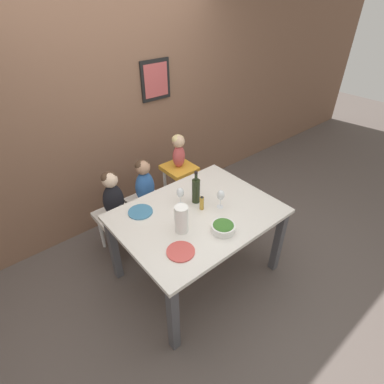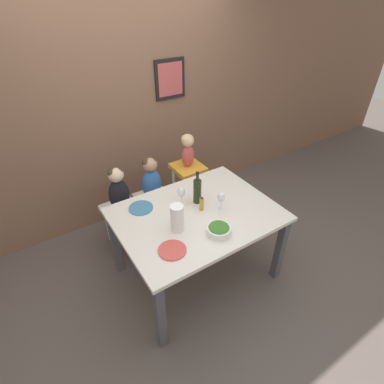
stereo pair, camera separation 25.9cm
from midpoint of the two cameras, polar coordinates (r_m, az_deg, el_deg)
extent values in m
plane|color=#564C47|center=(3.19, -1.46, -14.88)|extent=(14.00, 14.00, 0.00)
cube|color=brown|center=(3.39, -16.57, 14.94)|extent=(10.00, 0.06, 2.70)
cube|color=black|center=(3.51, -9.21, 20.26)|extent=(0.36, 0.02, 0.43)
cube|color=#B74C4C|center=(3.50, -9.08, 20.23)|extent=(0.30, 0.00, 0.35)
cube|color=silver|center=(2.65, -1.70, -4.34)|extent=(1.40, 1.05, 0.03)
cube|color=#4C4C51|center=(2.45, -6.87, -23.04)|extent=(0.07, 0.07, 0.74)
cube|color=#4C4C51|center=(3.04, 13.76, -9.24)|extent=(0.07, 0.07, 0.74)
cube|color=#4C4C51|center=(3.01, -17.10, -10.48)|extent=(0.07, 0.07, 0.74)
cube|color=#4C4C51|center=(3.50, 1.85, -1.23)|extent=(0.07, 0.07, 0.74)
cylinder|color=silver|center=(3.25, -16.88, -10.11)|extent=(0.04, 0.04, 0.42)
cylinder|color=silver|center=(3.33, -12.42, -8.03)|extent=(0.04, 0.04, 0.42)
cylinder|color=silver|center=(3.46, -18.96, -7.37)|extent=(0.04, 0.04, 0.42)
cylinder|color=silver|center=(3.53, -14.74, -5.48)|extent=(0.04, 0.04, 0.42)
cube|color=silver|center=(3.24, -16.42, -4.62)|extent=(0.39, 0.41, 0.05)
cylinder|color=silver|center=(3.35, -11.24, -7.47)|extent=(0.04, 0.04, 0.42)
cylinder|color=silver|center=(3.45, -7.11, -5.47)|extent=(0.04, 0.04, 0.42)
cylinder|color=silver|center=(3.55, -13.61, -4.97)|extent=(0.04, 0.04, 0.42)
cylinder|color=silver|center=(3.65, -9.65, -3.17)|extent=(0.04, 0.04, 0.42)
cube|color=silver|center=(3.35, -10.83, -2.14)|extent=(0.39, 0.41, 0.05)
cylinder|color=silver|center=(3.46, -4.80, -2.30)|extent=(0.04, 0.04, 0.69)
cylinder|color=silver|center=(3.58, -1.62, -0.78)|extent=(0.04, 0.04, 0.69)
cylinder|color=silver|center=(3.63, -7.08, -0.48)|extent=(0.04, 0.04, 0.69)
cylinder|color=silver|center=(3.74, -3.97, 0.92)|extent=(0.04, 0.04, 0.69)
cube|color=gold|center=(3.40, -4.64, 4.43)|extent=(0.33, 0.35, 0.05)
ellipsoid|color=black|center=(3.11, -17.04, -1.64)|extent=(0.21, 0.16, 0.37)
sphere|color=beige|center=(2.98, -17.83, 2.11)|extent=(0.15, 0.15, 0.15)
ellipsoid|color=#473323|center=(2.98, -17.98, 2.55)|extent=(0.15, 0.15, 0.11)
ellipsoid|color=#3366B2|center=(3.23, -11.23, 0.83)|extent=(0.21, 0.16, 0.37)
sphere|color=tan|center=(3.10, -11.73, 4.54)|extent=(0.15, 0.15, 0.15)
ellipsoid|color=#473323|center=(3.10, -11.87, 4.97)|extent=(0.15, 0.15, 0.11)
ellipsoid|color=#C64C4C|center=(3.32, -4.77, 6.72)|extent=(0.15, 0.11, 0.26)
sphere|color=#D6AD89|center=(3.24, -4.92, 9.54)|extent=(0.14, 0.14, 0.14)
ellipsoid|color=#DBC684|center=(3.24, -5.03, 9.92)|extent=(0.14, 0.13, 0.10)
cylinder|color=#232D19|center=(2.71, -1.98, 0.08)|extent=(0.07, 0.07, 0.23)
cylinder|color=#232D19|center=(2.62, -2.05, 2.96)|extent=(0.03, 0.03, 0.09)
cylinder|color=black|center=(2.60, -2.07, 3.59)|extent=(0.03, 0.03, 0.02)
cylinder|color=white|center=(2.40, -5.12, -5.27)|extent=(0.11, 0.11, 0.24)
cylinder|color=white|center=(2.71, 2.65, -2.90)|extent=(0.06, 0.06, 0.00)
cylinder|color=white|center=(2.68, 2.68, -2.20)|extent=(0.01, 0.01, 0.08)
ellipsoid|color=white|center=(2.63, 2.73, -0.67)|extent=(0.07, 0.07, 0.10)
cylinder|color=white|center=(2.75, -4.89, -2.41)|extent=(0.06, 0.06, 0.00)
cylinder|color=white|center=(2.72, -4.93, -1.72)|extent=(0.01, 0.01, 0.08)
ellipsoid|color=white|center=(2.67, -5.02, -0.20)|extent=(0.07, 0.07, 0.10)
cylinder|color=white|center=(2.45, 2.94, -6.96)|extent=(0.20, 0.20, 0.06)
ellipsoid|color=#3D752D|center=(2.43, 2.96, -6.43)|extent=(0.17, 0.17, 0.04)
cylinder|color=#D14C47|center=(2.30, -5.46, -11.36)|extent=(0.22, 0.22, 0.01)
cylinder|color=teal|center=(2.71, -12.52, -3.80)|extent=(0.22, 0.22, 0.01)
cylinder|color=#BC8E33|center=(2.65, -0.93, -2.26)|extent=(0.04, 0.04, 0.13)
cone|color=black|center=(2.60, -0.94, -0.99)|extent=(0.03, 0.03, 0.02)
camera|label=1|loc=(0.13, -92.86, -2.01)|focal=28.00mm
camera|label=2|loc=(0.13, 87.14, 2.01)|focal=28.00mm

